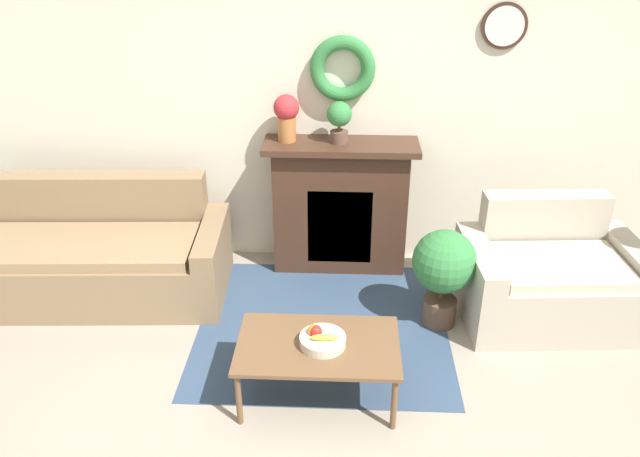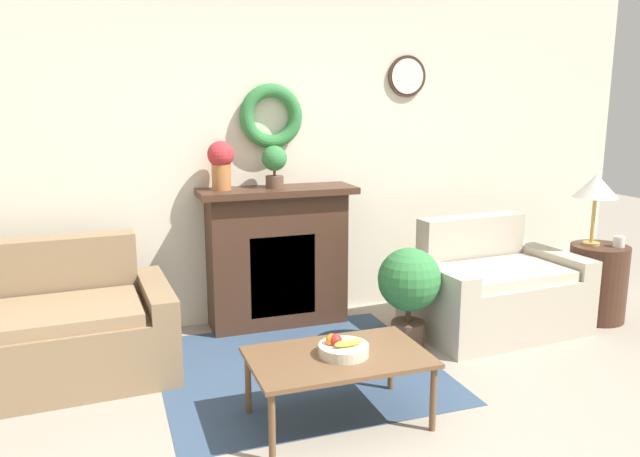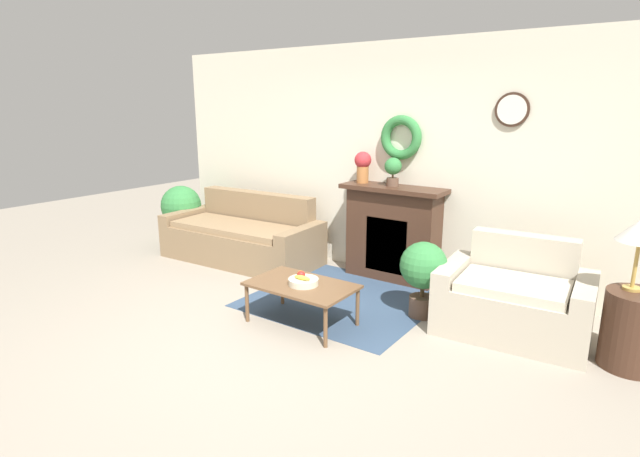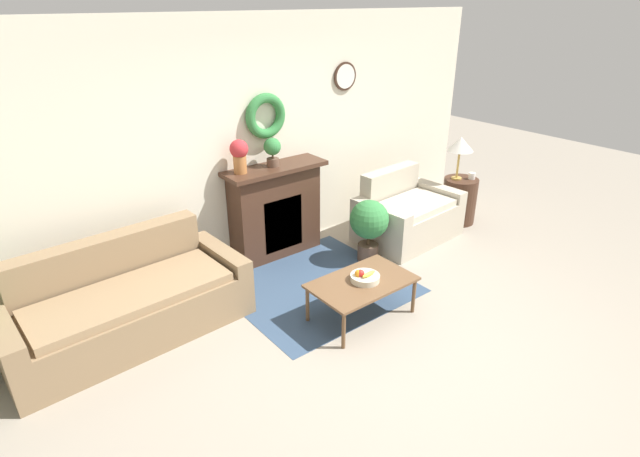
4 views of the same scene
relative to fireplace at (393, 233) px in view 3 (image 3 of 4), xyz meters
name	(u,v)px [view 3 (image 3 of 4)]	position (x,y,z in m)	size (l,w,h in m)	color
ground_plane	(259,351)	(-0.07, -2.25, -0.56)	(16.00, 16.00, 0.00)	gray
floor_rug	(343,299)	(-0.10, -0.89, -0.55)	(1.80, 1.70, 0.01)	#334760
wall_back	(398,161)	(-0.06, 0.21, 0.80)	(6.80, 0.17, 2.70)	beige
fireplace	(393,233)	(0.00, 0.00, 0.00)	(1.21, 0.41, 1.10)	#42281C
couch_left	(243,237)	(-1.94, -0.47, -0.25)	(2.14, 1.02, 0.86)	#846B4C
loveseat_right	(514,300)	(1.56, -0.65, -0.25)	(1.33, 0.94, 0.84)	#B2A893
coffee_table	(302,287)	(-0.10, -1.61, -0.20)	(0.98, 0.60, 0.40)	brown
fruit_bowl	(303,280)	(-0.08, -1.62, -0.12)	(0.28, 0.28, 0.12)	beige
side_table_by_loveseat	(634,330)	(2.48, -0.76, -0.25)	(0.46, 0.46, 0.62)	#42281C
vase_on_mantel_left	(363,165)	(-0.42, 0.01, 0.76)	(0.20, 0.20, 0.37)	#AD6B38
potted_plant_on_mantel	(393,169)	(-0.02, -0.01, 0.74)	(0.19, 0.19, 0.32)	brown
potted_plant_floor_by_couch	(181,207)	(-3.20, -0.42, -0.01)	(0.58, 0.58, 0.86)	brown
potted_plant_floor_by_loveseat	(423,270)	(0.74, -0.81, -0.09)	(0.45, 0.45, 0.74)	brown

